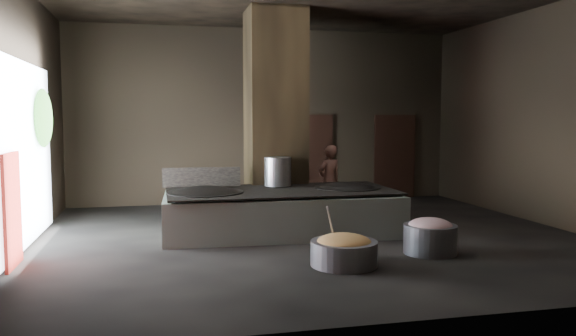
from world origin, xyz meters
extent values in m
cube|color=black|center=(0.00, 0.00, -0.05)|extent=(10.00, 9.00, 0.10)
cube|color=black|center=(0.00, 4.55, 2.25)|extent=(10.00, 0.10, 4.50)
cube|color=black|center=(0.00, -4.55, 2.25)|extent=(10.00, 0.10, 4.50)
cube|color=black|center=(-5.05, 0.00, 2.25)|extent=(0.10, 9.00, 4.50)
cube|color=black|center=(5.05, 0.00, 2.25)|extent=(0.10, 9.00, 4.50)
cube|color=black|center=(-0.30, 1.90, 2.25)|extent=(1.20, 1.20, 4.50)
cube|color=#B8CBB7|center=(-0.49, 0.47, 0.38)|extent=(4.50, 2.32, 0.77)
cube|color=black|center=(-0.49, 0.47, 0.82)|extent=(4.30, 2.07, 0.03)
ellipsoid|color=black|center=(-1.94, 0.42, 0.75)|extent=(1.39, 1.39, 0.38)
cylinder|color=black|center=(-1.94, 0.42, 0.82)|extent=(1.42, 1.42, 0.05)
ellipsoid|color=black|center=(0.86, 0.52, 0.75)|extent=(1.29, 1.29, 0.36)
cylinder|color=black|center=(0.86, 0.52, 0.82)|extent=(1.32, 1.32, 0.05)
cylinder|color=#B0B1B9|center=(-0.44, 1.02, 1.13)|extent=(0.54, 0.54, 0.57)
cube|color=black|center=(-1.94, 1.22, 1.03)|extent=(1.53, 0.13, 0.38)
imported|color=brown|center=(0.96, 2.01, 0.80)|extent=(0.67, 0.55, 1.60)
cylinder|color=slate|center=(-0.09, -2.12, 0.18)|extent=(1.21, 1.21, 0.37)
ellipsoid|color=tan|center=(-0.09, -2.12, 0.35)|extent=(0.82, 0.82, 0.25)
cylinder|color=#B0B1B9|center=(-0.24, -1.97, 0.55)|extent=(0.27, 0.33, 0.71)
cylinder|color=slate|center=(1.52, -1.73, 0.24)|extent=(1.08, 1.08, 0.47)
ellipsoid|color=#AF6973|center=(1.52, -1.73, 0.45)|extent=(0.71, 0.71, 0.27)
cube|color=black|center=(1.20, 4.45, 1.10)|extent=(1.18, 0.08, 2.38)
cube|color=#8C6647|center=(1.41, 4.51, 1.05)|extent=(0.74, 0.04, 1.75)
cube|color=black|center=(3.60, 4.45, 1.10)|extent=(1.18, 0.08, 2.38)
cube|color=#8C6647|center=(3.65, 4.69, 1.05)|extent=(0.87, 0.04, 2.05)
cube|color=white|center=(-4.95, 0.20, 1.60)|extent=(0.04, 4.20, 3.10)
cube|color=maroon|center=(-4.88, -1.10, 0.85)|extent=(0.05, 0.90, 1.70)
ellipsoid|color=#194714|center=(-4.85, 1.30, 2.20)|extent=(0.28, 1.10, 1.10)
camera|label=1|loc=(-2.77, -9.96, 2.20)|focal=35.00mm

